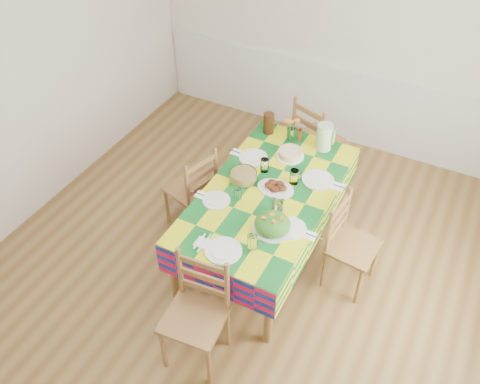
# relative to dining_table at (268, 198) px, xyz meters

# --- Properties ---
(room) EXTENTS (4.58, 5.08, 2.78)m
(room) POSITION_rel_dining_table_xyz_m (-0.09, -0.41, 0.68)
(room) COLOR brown
(room) RESTS_ON ground
(wainscot) EXTENTS (4.41, 0.06, 0.92)m
(wainscot) POSITION_rel_dining_table_xyz_m (-0.09, 2.07, -0.18)
(wainscot) COLOR silver
(wainscot) RESTS_ON room
(dining_table) EXTENTS (1.04, 1.93, 0.75)m
(dining_table) POSITION_rel_dining_table_xyz_m (0.00, 0.00, 0.00)
(dining_table) COLOR brown
(dining_table) RESTS_ON room
(setting_near_head) EXTENTS (0.47, 0.31, 0.14)m
(setting_near_head) POSITION_rel_dining_table_xyz_m (0.05, -0.74, 0.11)
(setting_near_head) COLOR white
(setting_near_head) RESTS_ON dining_table
(setting_left_near) EXTENTS (0.43, 0.26, 0.11)m
(setting_left_near) POSITION_rel_dining_table_xyz_m (-0.29, -0.27, 0.11)
(setting_left_near) COLOR white
(setting_left_near) RESTS_ON dining_table
(setting_left_far) EXTENTS (0.49, 0.29, 0.13)m
(setting_left_far) POSITION_rel_dining_table_xyz_m (-0.27, 0.31, 0.11)
(setting_left_far) COLOR white
(setting_left_far) RESTS_ON dining_table
(setting_right_near) EXTENTS (0.48, 0.28, 0.12)m
(setting_right_near) POSITION_rel_dining_table_xyz_m (0.30, -0.28, 0.11)
(setting_right_near) COLOR white
(setting_right_near) RESTS_ON dining_table
(setting_right_far) EXTENTS (0.54, 0.31, 0.14)m
(setting_right_far) POSITION_rel_dining_table_xyz_m (0.27, 0.29, 0.11)
(setting_right_far) COLOR white
(setting_right_far) RESTS_ON dining_table
(meat_platter) EXTENTS (0.33, 0.24, 0.06)m
(meat_platter) POSITION_rel_dining_table_xyz_m (0.04, 0.05, 0.11)
(meat_platter) COLOR white
(meat_platter) RESTS_ON dining_table
(salad_platter) EXTENTS (0.32, 0.32, 0.14)m
(salad_platter) POSITION_rel_dining_table_xyz_m (0.22, -0.39, 0.13)
(salad_platter) COLOR white
(salad_platter) RESTS_ON dining_table
(pasta_bowl) EXTENTS (0.24, 0.24, 0.09)m
(pasta_bowl) POSITION_rel_dining_table_xyz_m (-0.26, 0.03, 0.13)
(pasta_bowl) COLOR white
(pasta_bowl) RESTS_ON dining_table
(cake) EXTENTS (0.26, 0.26, 0.07)m
(cake) POSITION_rel_dining_table_xyz_m (-0.03, 0.53, 0.12)
(cake) COLOR white
(cake) RESTS_ON dining_table
(serving_utensils) EXTENTS (0.13, 0.29, 0.01)m
(serving_utensils) POSITION_rel_dining_table_xyz_m (0.13, -0.11, 0.09)
(serving_utensils) COLOR black
(serving_utensils) RESTS_ON dining_table
(flower_vase) EXTENTS (0.16, 0.13, 0.25)m
(flower_vase) POSITION_rel_dining_table_xyz_m (-0.13, 0.78, 0.19)
(flower_vase) COLOR white
(flower_vase) RESTS_ON dining_table
(hot_sauce) EXTENTS (0.03, 0.03, 0.13)m
(hot_sauce) POSITION_rel_dining_table_xyz_m (-0.05, 0.82, 0.15)
(hot_sauce) COLOR #A8320D
(hot_sauce) RESTS_ON dining_table
(green_pitcher) EXTENTS (0.15, 0.15, 0.26)m
(green_pitcher) POSITION_rel_dining_table_xyz_m (0.20, 0.80, 0.21)
(green_pitcher) COLOR #ABD093
(green_pitcher) RESTS_ON dining_table
(tea_pitcher) EXTENTS (0.11, 0.11, 0.21)m
(tea_pitcher) POSITION_rel_dining_table_xyz_m (-0.37, 0.80, 0.19)
(tea_pitcher) COLOR #321A0B
(tea_pitcher) RESTS_ON dining_table
(name_card) EXTENTS (0.09, 0.03, 0.02)m
(name_card) POSITION_rel_dining_table_xyz_m (0.03, -0.90, 0.09)
(name_card) COLOR white
(name_card) RESTS_ON dining_table
(chair_near) EXTENTS (0.48, 0.46, 0.99)m
(chair_near) POSITION_rel_dining_table_xyz_m (-0.00, -1.21, -0.18)
(chair_near) COLOR brown
(chair_near) RESTS_ON room
(chair_far) EXTENTS (0.57, 0.56, 1.01)m
(chair_far) POSITION_rel_dining_table_xyz_m (-0.02, 1.21, -0.17)
(chair_far) COLOR brown
(chair_far) RESTS_ON room
(chair_left) EXTENTS (0.49, 0.51, 0.94)m
(chair_left) POSITION_rel_dining_table_xyz_m (-0.77, -0.01, -0.21)
(chair_left) COLOR brown
(chair_left) RESTS_ON room
(chair_right) EXTENTS (0.43, 0.44, 0.92)m
(chair_right) POSITION_rel_dining_table_xyz_m (0.77, 0.00, -0.22)
(chair_right) COLOR brown
(chair_right) RESTS_ON room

